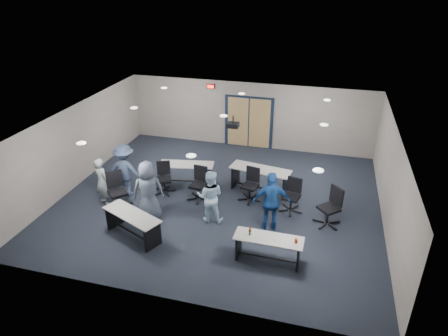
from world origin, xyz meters
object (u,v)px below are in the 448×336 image
(chair_back_d, at_px, (291,196))
(person_back, at_px, (125,170))
(chair_loose_left, at_px, (118,191))
(person_lightblue, at_px, (210,196))
(chair_back_c, at_px, (250,185))
(chair_back_a, at_px, (164,178))
(person_gray, at_px, (102,181))
(person_navy, at_px, (271,202))
(table_back_right, at_px, (260,176))
(table_front_left, at_px, (132,221))
(person_plaid, at_px, (148,191))
(chair_loose_right, at_px, (329,207))
(table_front_right, at_px, (268,245))
(chair_back_b, at_px, (198,184))
(table_back_left, at_px, (187,170))

(chair_back_d, height_order, person_back, person_back)
(chair_loose_left, xyz_separation_m, person_lightblue, (2.93, 0.09, 0.22))
(chair_back_c, bearing_deg, chair_back_a, -162.67)
(person_gray, bearing_deg, chair_back_d, -149.76)
(person_back, bearing_deg, person_gray, 54.72)
(chair_back_a, distance_m, person_back, 1.27)
(person_navy, bearing_deg, chair_back_d, -125.96)
(table_back_right, bearing_deg, chair_back_d, -31.33)
(table_front_left, height_order, person_navy, person_navy)
(chair_loose_left, distance_m, person_plaid, 1.22)
(chair_back_a, distance_m, chair_loose_left, 1.61)
(table_front_left, relative_size, person_back, 1.07)
(chair_back_a, xyz_separation_m, person_navy, (3.72, -1.19, 0.38))
(chair_back_d, bearing_deg, chair_loose_right, -8.57)
(chair_loose_right, bearing_deg, person_navy, -110.89)
(chair_back_c, xyz_separation_m, person_back, (-3.95, -0.71, 0.35))
(table_front_left, height_order, table_front_right, table_front_right)
(table_back_right, relative_size, chair_back_c, 1.92)
(table_back_right, xyz_separation_m, person_gray, (-4.61, -2.08, 0.23))
(chair_back_b, bearing_deg, table_back_left, 134.57)
(table_front_right, bearing_deg, chair_back_d, 84.24)
(table_back_left, bearing_deg, table_front_left, -106.91)
(table_front_left, xyz_separation_m, chair_back_b, (1.11, 2.39, 0.05))
(table_front_right, xyz_separation_m, person_back, (-5.01, 2.10, 0.40))
(chair_back_d, xyz_separation_m, chair_loose_right, (1.11, -0.44, 0.05))
(table_back_right, height_order, chair_back_a, chair_back_a)
(chair_loose_left, relative_size, person_gray, 0.74)
(chair_back_c, bearing_deg, chair_back_d, -1.03)
(table_back_left, height_order, person_plaid, person_plaid)
(table_front_left, xyz_separation_m, chair_loose_right, (5.17, 2.00, 0.08))
(table_front_right, distance_m, person_back, 5.45)
(chair_loose_right, relative_size, person_gray, 0.74)
(person_lightblue, height_order, person_back, person_back)
(person_gray, bearing_deg, chair_loose_right, -155.03)
(person_lightblue, bearing_deg, person_navy, 172.47)
(chair_loose_right, xyz_separation_m, person_navy, (-1.57, -0.67, 0.32))
(person_plaid, bearing_deg, table_back_right, -163.15)
(chair_loose_right, xyz_separation_m, person_plaid, (-5.13, -1.00, 0.33))
(chair_back_b, distance_m, person_lightblue, 1.29)
(chair_back_a, height_order, chair_loose_left, chair_loose_left)
(table_front_left, bearing_deg, table_front_right, 23.33)
(chair_back_a, bearing_deg, person_lightblue, -54.32)
(person_lightblue, distance_m, person_back, 3.15)
(table_front_left, bearing_deg, person_navy, 44.39)
(chair_loose_left, relative_size, person_lightblue, 0.73)
(chair_back_b, bearing_deg, table_front_right, -36.48)
(table_front_left, bearing_deg, chair_loose_left, 155.59)
(person_plaid, relative_size, person_back, 1.03)
(person_navy, bearing_deg, table_back_left, -44.63)
(person_gray, relative_size, person_lightblue, 0.98)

